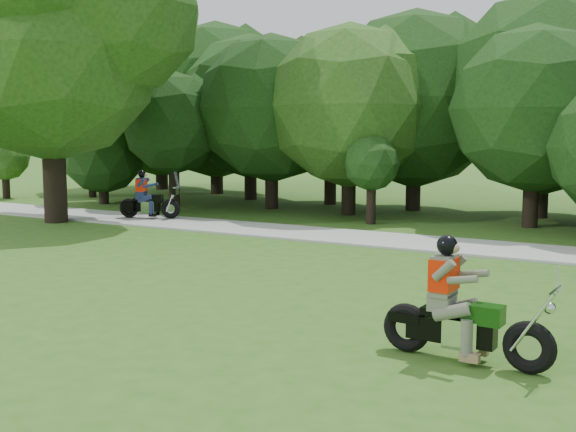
% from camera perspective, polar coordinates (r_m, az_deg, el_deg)
% --- Properties ---
extents(ground, '(100.00, 100.00, 0.00)m').
position_cam_1_polar(ground, '(11.00, -5.55, -7.95)').
color(ground, '#315C1A').
rests_on(ground, ground).
extents(walkway, '(60.00, 2.20, 0.06)m').
position_cam_1_polar(walkway, '(17.99, 9.32, -2.02)').
color(walkway, '#A2A29C').
rests_on(walkway, ground).
extents(tree_line, '(39.44, 11.87, 7.63)m').
position_cam_1_polar(tree_line, '(24.38, 12.39, 8.76)').
color(tree_line, black).
rests_on(tree_line, ground).
extents(big_tree_west, '(8.64, 6.56, 9.96)m').
position_cam_1_polar(big_tree_west, '(22.97, -17.78, 14.03)').
color(big_tree_west, black).
rests_on(big_tree_west, ground).
extents(chopper_motorcycle, '(2.16, 0.58, 1.55)m').
position_cam_1_polar(chopper_motorcycle, '(9.08, 13.24, -7.64)').
color(chopper_motorcycle, black).
rests_on(chopper_motorcycle, ground).
extents(touring_motorcycle, '(1.85, 1.08, 1.47)m').
position_cam_1_polar(touring_motorcycle, '(22.46, -11.17, 1.20)').
color(touring_motorcycle, black).
rests_on(touring_motorcycle, walkway).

